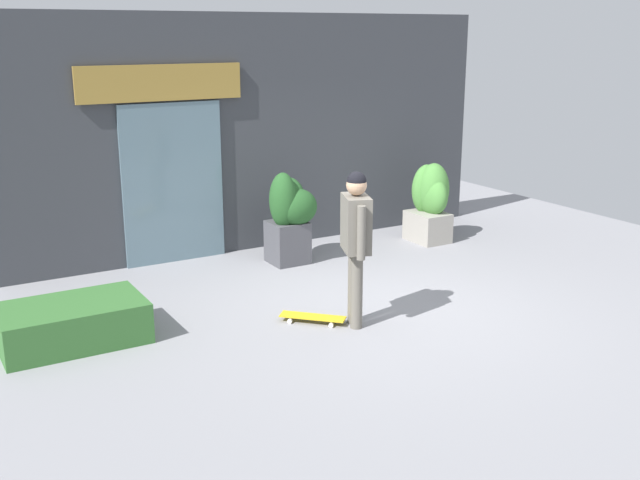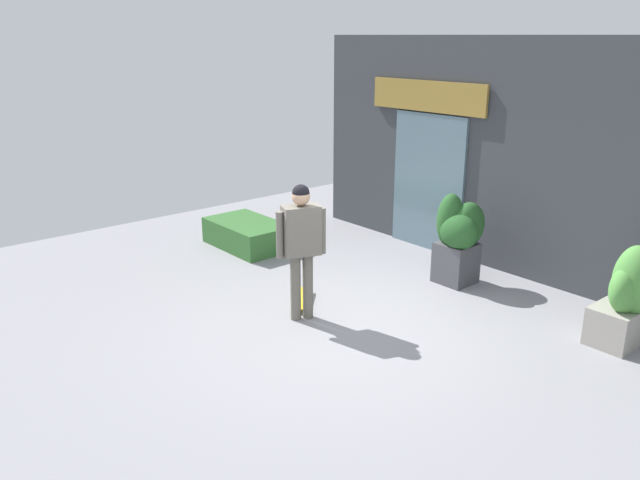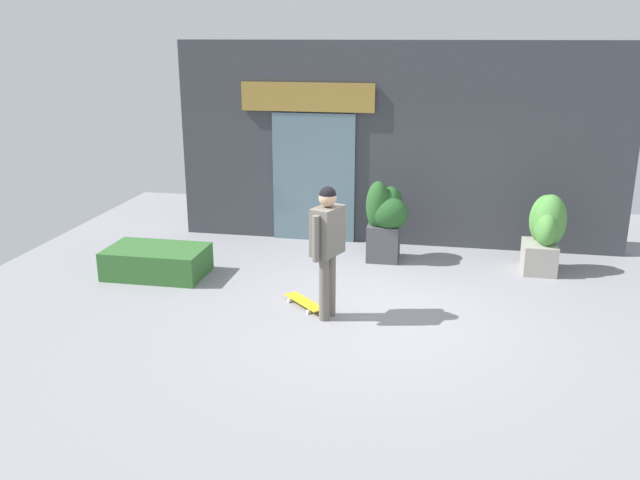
{
  "view_description": "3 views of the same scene",
  "coord_description": "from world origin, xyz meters",
  "px_view_note": "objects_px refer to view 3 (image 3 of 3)",
  "views": [
    {
      "loc": [
        -4.88,
        -6.85,
        3.16
      ],
      "look_at": [
        -0.75,
        0.19,
        0.9
      ],
      "focal_mm": 42.51,
      "sensor_mm": 36.0,
      "label": 1
    },
    {
      "loc": [
        5.13,
        -4.78,
        3.41
      ],
      "look_at": [
        -0.75,
        0.19,
        0.9
      ],
      "focal_mm": 35.38,
      "sensor_mm": 36.0,
      "label": 2
    },
    {
      "loc": [
        0.86,
        -8.16,
        3.5
      ],
      "look_at": [
        -0.75,
        0.19,
        0.9
      ],
      "focal_mm": 37.85,
      "sensor_mm": 36.0,
      "label": 3
    }
  ],
  "objects_px": {
    "skateboard": "(305,302)",
    "skateboarder": "(327,238)",
    "planter_box_right": "(386,218)",
    "planter_box_left": "(546,231)"
  },
  "relations": [
    {
      "from": "skateboard",
      "to": "skateboarder",
      "type": "bearing_deg",
      "value": -174.74
    },
    {
      "from": "skateboarder",
      "to": "planter_box_left",
      "type": "relative_size",
      "value": 1.43
    },
    {
      "from": "skateboarder",
      "to": "planter_box_right",
      "type": "xyz_separation_m",
      "value": [
        0.49,
        2.44,
        -0.36
      ]
    },
    {
      "from": "skateboarder",
      "to": "planter_box_left",
      "type": "distance_m",
      "value": 3.81
    },
    {
      "from": "skateboard",
      "to": "planter_box_left",
      "type": "bearing_deg",
      "value": -102.51
    },
    {
      "from": "skateboarder",
      "to": "skateboard",
      "type": "height_order",
      "value": "skateboarder"
    },
    {
      "from": "planter_box_left",
      "to": "planter_box_right",
      "type": "height_order",
      "value": "planter_box_right"
    },
    {
      "from": "skateboarder",
      "to": "planter_box_left",
      "type": "xyz_separation_m",
      "value": [
        2.93,
        2.4,
        -0.42
      ]
    },
    {
      "from": "planter_box_right",
      "to": "skateboard",
      "type": "bearing_deg",
      "value": -111.89
    },
    {
      "from": "skateboard",
      "to": "planter_box_left",
      "type": "distance_m",
      "value": 3.95
    }
  ]
}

